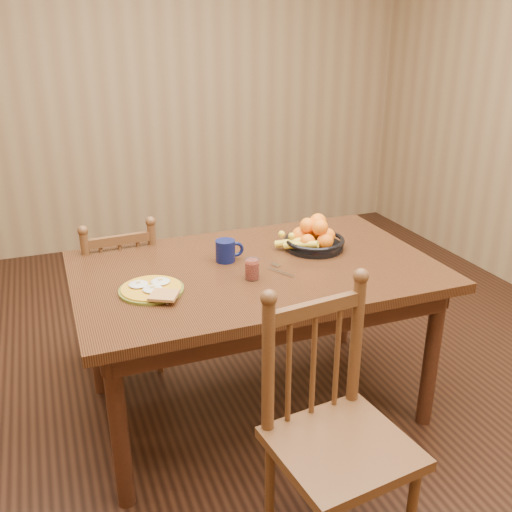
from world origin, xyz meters
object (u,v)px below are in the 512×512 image
object	(u,v)px
dining_table	(256,284)
chair_near	(335,436)
chair_far	(120,299)
fruit_bowl	(314,238)
coffee_mug	(226,250)
breakfast_plate	(152,289)

from	to	relation	value
dining_table	chair_near	distance (m)	0.86
chair_far	fruit_bowl	world-z (taller)	fruit_bowl
chair_far	coffee_mug	xyz separation A→B (m)	(0.44, -0.46, 0.38)
fruit_bowl	chair_far	bearing A→B (deg)	152.18
chair_far	chair_near	bearing A→B (deg)	106.25
dining_table	fruit_bowl	xyz separation A→B (m)	(0.34, 0.10, 0.14)
coffee_mug	fruit_bowl	distance (m)	0.44
chair_far	fruit_bowl	bearing A→B (deg)	148.41
chair_near	coffee_mug	world-z (taller)	chair_near
chair_near	chair_far	bearing A→B (deg)	103.24
chair_far	breakfast_plate	world-z (taller)	chair_far
fruit_bowl	dining_table	bearing A→B (deg)	-162.77
dining_table	chair_near	world-z (taller)	chair_near
chair_far	breakfast_plate	size ratio (longest dim) A/B	2.83
breakfast_plate	chair_near	bearing A→B (deg)	-58.69
breakfast_plate	chair_far	bearing A→B (deg)	95.22
dining_table	fruit_bowl	bearing A→B (deg)	17.23
breakfast_plate	fruit_bowl	size ratio (longest dim) A/B	0.95
dining_table	fruit_bowl	world-z (taller)	fruit_bowl
coffee_mug	chair_far	bearing A→B (deg)	133.90
chair_near	breakfast_plate	xyz separation A→B (m)	(-0.45, 0.74, 0.29)
dining_table	fruit_bowl	distance (m)	0.38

